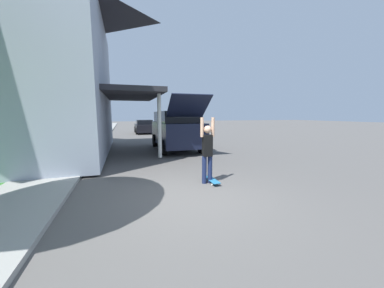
# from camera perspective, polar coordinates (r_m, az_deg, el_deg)

# --- Properties ---
(ground_plane) EXTENTS (120.00, 120.00, 0.00)m
(ground_plane) POSITION_cam_1_polar(r_m,az_deg,el_deg) (5.25, -1.07, -13.54)
(ground_plane) COLOR #54514F
(sidewalk) EXTENTS (1.80, 80.00, 0.10)m
(sidewalk) POSITION_cam_1_polar(r_m,az_deg,el_deg) (11.07, -28.95, -2.85)
(sidewalk) COLOR gray
(sidewalk) RESTS_ON ground_plane
(lawn_tree_far) EXTENTS (3.88, 3.88, 7.67)m
(lawn_tree_far) POSITION_cam_1_polar(r_m,az_deg,el_deg) (13.60, -31.74, 23.19)
(lawn_tree_far) COLOR brown
(lawn_tree_far) RESTS_ON lawn
(suv_parked) EXTENTS (2.18, 5.39, 2.76)m
(suv_parked) POSITION_cam_1_polar(r_m,az_deg,el_deg) (11.80, -4.30, 3.98)
(suv_parked) COLOR black
(suv_parked) RESTS_ON ground_plane
(car_down_street) EXTENTS (1.87, 4.17, 1.39)m
(car_down_street) POSITION_cam_1_polar(r_m,az_deg,el_deg) (22.88, -12.65, 4.52)
(car_down_street) COLOR black
(car_down_street) RESTS_ON ground_plane
(skateboarder) EXTENTS (0.41, 0.21, 1.84)m
(skateboarder) POSITION_cam_1_polar(r_m,az_deg,el_deg) (5.93, 4.11, -1.61)
(skateboarder) COLOR #192347
(skateboarder) RESTS_ON ground_plane
(skateboard) EXTENTS (0.23, 0.78, 0.10)m
(skateboard) POSITION_cam_1_polar(r_m,az_deg,el_deg) (6.16, 5.31, -9.51)
(skateboard) COLOR #236B99
(skateboard) RESTS_ON ground_plane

